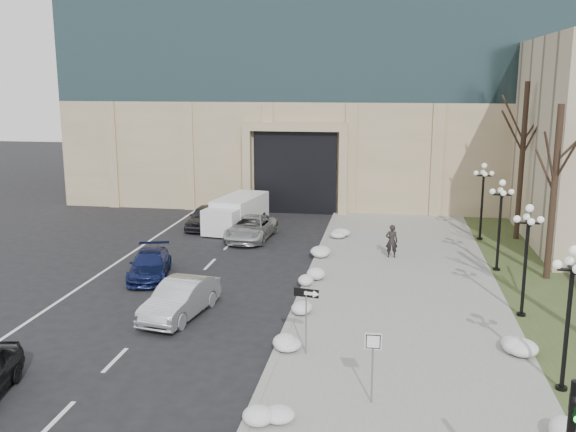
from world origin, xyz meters
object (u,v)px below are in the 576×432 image
Objects in this scene: lamppost_b at (527,245)px; car_b at (180,299)px; car_d at (251,228)px; car_e at (205,217)px; pedestrian at (392,241)px; lamppost_c at (500,213)px; car_c at (150,265)px; box_truck at (237,213)px; one_way_sign at (310,301)px; lamppost_a at (570,299)px; keep_sign at (373,353)px; lamppost_d at (483,191)px.

car_b is at bearing -171.49° from lamppost_b.
car_d is 1.16× the size of car_e.
lamppost_c reaches higher than pedestrian.
car_e is (-0.33, 10.85, 0.10)m from car_c.
lamppost_c is at bearing -14.97° from car_d.
box_truck is at bearing 137.56° from lamppost_b.
car_e is 18.97m from lamppost_c.
car_b is 1.84× the size of one_way_sign.
pedestrian is at bearing 164.19° from lamppost_c.
car_c is at bearing -89.00° from box_truck.
lamppost_b is at bearing -35.30° from car_d.
car_b is 16.47m from lamppost_c.
lamppost_a is (5.31, -14.50, 2.05)m from pedestrian.
lamppost_b is (15.39, -14.07, 2.10)m from box_truck.
car_b is at bearing 46.52° from pedestrian.
keep_sign is (2.25, -3.13, -0.37)m from one_way_sign.
car_c is at bearing 132.75° from keep_sign.
box_truck is at bearing 122.50° from car_d.
car_e reaches higher than car_d.
keep_sign is at bearing -57.37° from box_truck.
pedestrian is (11.77, 5.18, 0.37)m from car_c.
keep_sign reaches higher than car_b.
lamppost_c reaches higher than keep_sign.
keep_sign reaches higher than pedestrian.
lamppost_d is (5.31, 5.00, 2.05)m from pedestrian.
car_d is 21.04m from keep_sign.
lamppost_b is at bearing 90.00° from lamppost_a.
lamppost_b is 13.00m from lamppost_d.
car_e is at bearing 177.77° from lamppost_d.
car_d is 2.82× the size of pedestrian.
one_way_sign is (5.77, -3.11, 1.32)m from car_b.
car_d is (3.30, 8.33, 0.05)m from car_c.
lamppost_d reaches higher than car_c.
car_d is at bearing -51.62° from box_truck.
car_c is 0.69× the size of box_truck.
lamppost_a is 1.00× the size of lamppost_d.
keep_sign is at bearing -105.35° from lamppost_d.
lamppost_b and lamppost_d have the same top height.
car_c is 2.50× the size of pedestrian.
lamppost_d is at bearing 72.18° from keep_sign.
car_d is 17.88m from lamppost_b.
pedestrian is (8.57, 10.08, 0.27)m from car_b.
car_b is 0.97× the size of lamppost_c.
pedestrian is 0.72× the size of one_way_sign.
car_c is at bearing 132.72° from car_b.
car_b is 16.22m from box_truck.
car_c is 1.03× the size of car_e.
box_truck is 15.57m from lamppost_d.
lamppost_a is at bearing 106.98° from pedestrian.
car_b is 1.05× the size of car_e.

